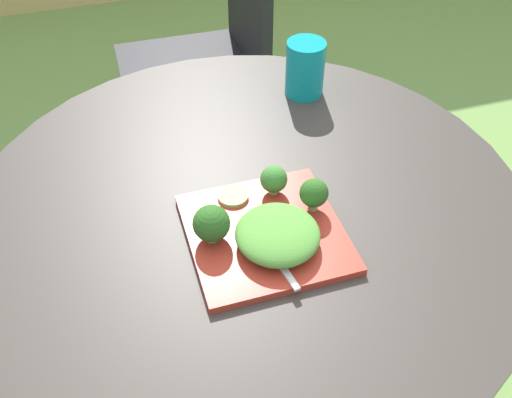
% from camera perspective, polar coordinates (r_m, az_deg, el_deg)
% --- Properties ---
extents(ground_plane, '(12.00, 12.00, 0.00)m').
position_cam_1_polar(ground_plane, '(1.60, -0.53, -19.10)').
color(ground_plane, '#70994C').
extents(patio_table, '(0.99, 0.99, 0.73)m').
position_cam_1_polar(patio_table, '(1.18, -0.68, -8.08)').
color(patio_table, '#38332D').
rests_on(patio_table, ground_plane).
extents(patio_chair, '(0.45, 0.45, 0.90)m').
position_cam_1_polar(patio_chair, '(1.89, -4.06, 15.25)').
color(patio_chair, black).
rests_on(patio_chair, ground_plane).
extents(salad_plate, '(0.25, 0.25, 0.01)m').
position_cam_1_polar(salad_plate, '(0.94, 0.85, -3.43)').
color(salad_plate, '#AD3323').
rests_on(salad_plate, patio_table).
extents(drinking_glass, '(0.08, 0.08, 0.12)m').
position_cam_1_polar(drinking_glass, '(1.25, 4.87, 12.53)').
color(drinking_glass, '#0F8C93').
rests_on(drinking_glass, patio_table).
extents(fork, '(0.04, 0.15, 0.00)m').
position_cam_1_polar(fork, '(0.91, 1.56, -4.76)').
color(fork, silver).
rests_on(fork, salad_plate).
extents(lettuce_mound, '(0.13, 0.14, 0.04)m').
position_cam_1_polar(lettuce_mound, '(0.90, 2.16, -3.50)').
color(lettuce_mound, '#519338').
rests_on(lettuce_mound, salad_plate).
extents(broccoli_floret_0, '(0.06, 0.06, 0.07)m').
position_cam_1_polar(broccoli_floret_0, '(0.90, -4.44, -2.45)').
color(broccoli_floret_0, '#99B770').
rests_on(broccoli_floret_0, salad_plate).
extents(broccoli_floret_1, '(0.05, 0.05, 0.05)m').
position_cam_1_polar(broccoli_floret_1, '(0.98, 1.77, 1.96)').
color(broccoli_floret_1, '#99B770').
rests_on(broccoli_floret_1, salad_plate).
extents(broccoli_floret_2, '(0.05, 0.05, 0.06)m').
position_cam_1_polar(broccoli_floret_2, '(0.95, 5.76, 0.55)').
color(broccoli_floret_2, '#99B770').
rests_on(broccoli_floret_2, salad_plate).
extents(cucumber_slice_0, '(0.05, 0.05, 0.01)m').
position_cam_1_polar(cucumber_slice_0, '(0.99, -2.29, 0.30)').
color(cucumber_slice_0, '#8EB766').
rests_on(cucumber_slice_0, salad_plate).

